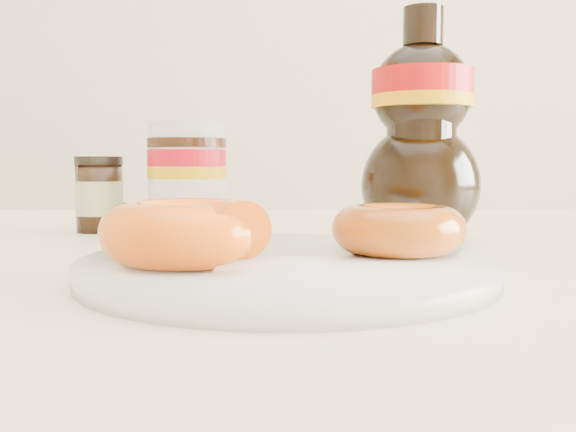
{
  "coord_description": "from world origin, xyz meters",
  "views": [
    {
      "loc": [
        -0.0,
        -0.4,
        0.82
      ],
      "look_at": [
        -0.01,
        0.05,
        0.79
      ],
      "focal_mm": 40.0,
      "sensor_mm": 36.0,
      "label": 1
    }
  ],
  "objects_px": {
    "dining_table": "(296,357)",
    "dark_jar": "(99,195)",
    "donut_whole": "(398,229)",
    "nutella_jar": "(187,174)",
    "donut_bitten": "(188,232)",
    "syrup_bottle": "(421,126)",
    "plate": "(287,267)"
  },
  "relations": [
    {
      "from": "dining_table",
      "to": "dark_jar",
      "type": "bearing_deg",
      "value": 141.83
    },
    {
      "from": "donut_whole",
      "to": "nutella_jar",
      "type": "relative_size",
      "value": 0.79
    },
    {
      "from": "dining_table",
      "to": "donut_bitten",
      "type": "distance_m",
      "value": 0.18
    },
    {
      "from": "donut_bitten",
      "to": "donut_whole",
      "type": "height_order",
      "value": "donut_bitten"
    },
    {
      "from": "donut_bitten",
      "to": "dark_jar",
      "type": "height_order",
      "value": "dark_jar"
    },
    {
      "from": "donut_whole",
      "to": "dark_jar",
      "type": "bearing_deg",
      "value": 139.1
    },
    {
      "from": "donut_bitten",
      "to": "syrup_bottle",
      "type": "relative_size",
      "value": 0.5
    },
    {
      "from": "dark_jar",
      "to": "donut_whole",
      "type": "bearing_deg",
      "value": -40.9
    },
    {
      "from": "syrup_bottle",
      "to": "nutella_jar",
      "type": "bearing_deg",
      "value": 165.72
    },
    {
      "from": "donut_bitten",
      "to": "syrup_bottle",
      "type": "bearing_deg",
      "value": 28.91
    },
    {
      "from": "donut_bitten",
      "to": "nutella_jar",
      "type": "distance_m",
      "value": 0.27
    },
    {
      "from": "plate",
      "to": "dark_jar",
      "type": "distance_m",
      "value": 0.33
    },
    {
      "from": "plate",
      "to": "nutella_jar",
      "type": "distance_m",
      "value": 0.27
    },
    {
      "from": "plate",
      "to": "syrup_bottle",
      "type": "xyz_separation_m",
      "value": [
        0.12,
        0.19,
        0.1
      ]
    },
    {
      "from": "plate",
      "to": "syrup_bottle",
      "type": "bearing_deg",
      "value": 57.64
    },
    {
      "from": "dining_table",
      "to": "nutella_jar",
      "type": "bearing_deg",
      "value": 126.79
    },
    {
      "from": "dining_table",
      "to": "donut_bitten",
      "type": "xyz_separation_m",
      "value": [
        -0.07,
        -0.12,
        0.11
      ]
    },
    {
      "from": "donut_whole",
      "to": "nutella_jar",
      "type": "bearing_deg",
      "value": 128.7
    },
    {
      "from": "dining_table",
      "to": "nutella_jar",
      "type": "height_order",
      "value": "nutella_jar"
    },
    {
      "from": "donut_whole",
      "to": "dark_jar",
      "type": "distance_m",
      "value": 0.36
    },
    {
      "from": "dark_jar",
      "to": "plate",
      "type": "bearing_deg",
      "value": -52.67
    },
    {
      "from": "dining_table",
      "to": "donut_bitten",
      "type": "height_order",
      "value": "donut_bitten"
    },
    {
      "from": "nutella_jar",
      "to": "syrup_bottle",
      "type": "distance_m",
      "value": 0.24
    },
    {
      "from": "dining_table",
      "to": "donut_bitten",
      "type": "bearing_deg",
      "value": -118.91
    },
    {
      "from": "dining_table",
      "to": "dark_jar",
      "type": "height_order",
      "value": "dark_jar"
    },
    {
      "from": "dining_table",
      "to": "dark_jar",
      "type": "xyz_separation_m",
      "value": [
        -0.2,
        0.16,
        0.12
      ]
    },
    {
      "from": "dining_table",
      "to": "syrup_bottle",
      "type": "distance_m",
      "value": 0.24
    },
    {
      "from": "dark_jar",
      "to": "dining_table",
      "type": "bearing_deg",
      "value": -38.17
    },
    {
      "from": "donut_bitten",
      "to": "dark_jar",
      "type": "bearing_deg",
      "value": 96.28
    },
    {
      "from": "donut_whole",
      "to": "dining_table",
      "type": "bearing_deg",
      "value": 132.15
    },
    {
      "from": "donut_bitten",
      "to": "nutella_jar",
      "type": "xyz_separation_m",
      "value": [
        -0.04,
        0.27,
        0.03
      ]
    },
    {
      "from": "dining_table",
      "to": "donut_whole",
      "type": "bearing_deg",
      "value": -47.85
    }
  ]
}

